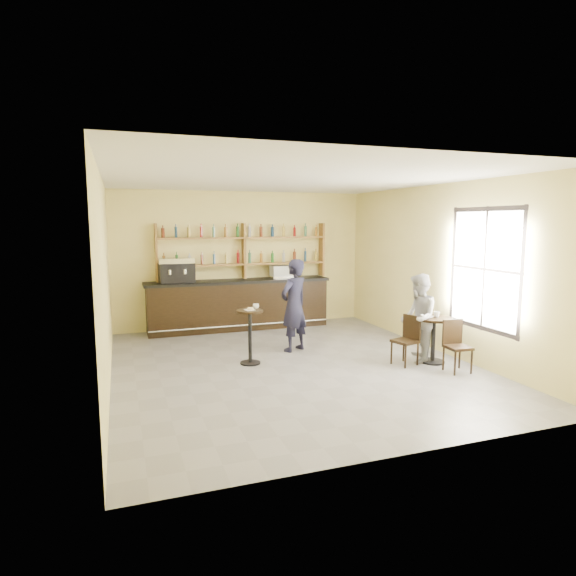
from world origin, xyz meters
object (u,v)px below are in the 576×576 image
object	(u,v)px
espresso_machine	(176,270)
cafe_table	(433,340)
pedestal_table	(250,337)
man_main	(294,305)
pastry_case	(281,272)
patron_second	(418,318)
chair_south	(458,347)
chair_west	(405,341)
bar_counter	(239,304)

from	to	relation	value
espresso_machine	cafe_table	distance (m)	5.64
pedestal_table	espresso_machine	bearing A→B (deg)	108.15
man_main	cafe_table	distance (m)	2.64
espresso_machine	pastry_case	bearing A→B (deg)	-4.39
espresso_machine	pedestal_table	xyz separation A→B (m)	(0.93, -2.83, -0.94)
espresso_machine	patron_second	size ratio (longest dim) A/B	0.48
cafe_table	pastry_case	bearing A→B (deg)	112.12
pastry_case	chair_south	xyz separation A→B (m)	(1.61, -4.43, -0.87)
pastry_case	man_main	distance (m)	2.35
espresso_machine	chair_west	xyz separation A→B (m)	(3.47, -3.78, -0.99)
man_main	espresso_machine	bearing A→B (deg)	-76.96
pedestal_table	man_main	xyz separation A→B (m)	(1.03, 0.57, 0.41)
pedestal_table	chair_south	xyz separation A→B (m)	(3.14, -1.61, -0.05)
bar_counter	cafe_table	size ratio (longest dim) A/B	5.23
espresso_machine	cafe_table	size ratio (longest dim) A/B	0.93
bar_counter	chair_south	size ratio (longest dim) A/B	4.94
pastry_case	cafe_table	distance (m)	4.24
pastry_case	pedestal_table	bearing A→B (deg)	-120.29
chair_west	chair_south	xyz separation A→B (m)	(0.60, -0.65, 0.00)
man_main	patron_second	distance (m)	2.32
pedestal_table	chair_west	distance (m)	2.71
man_main	chair_west	bearing A→B (deg)	106.72
man_main	pastry_case	bearing A→B (deg)	-130.34
espresso_machine	man_main	bearing A→B (deg)	-53.44
bar_counter	espresso_machine	world-z (taller)	espresso_machine
bar_counter	patron_second	distance (m)	4.38
espresso_machine	cafe_table	bearing A→B (deg)	-48.07
patron_second	chair_west	bearing A→B (deg)	-39.82
bar_counter	pastry_case	xyz separation A→B (m)	(1.04, 0.00, 0.73)
espresso_machine	pastry_case	world-z (taller)	espresso_machine
patron_second	pastry_case	bearing A→B (deg)	-128.83
patron_second	pedestal_table	bearing A→B (deg)	-75.25
pastry_case	chair_west	bearing A→B (deg)	-76.95
pedestal_table	chair_west	world-z (taller)	pedestal_table
bar_counter	cafe_table	bearing A→B (deg)	-55.83
man_main	chair_south	bearing A→B (deg)	106.16
pedestal_table	bar_counter	bearing A→B (deg)	80.25
pedestal_table	man_main	world-z (taller)	man_main
bar_counter	espresso_machine	bearing A→B (deg)	180.00
pastry_case	cafe_table	world-z (taller)	pastry_case
cafe_table	patron_second	bearing A→B (deg)	141.85
pedestal_table	patron_second	bearing A→B (deg)	-16.27
bar_counter	pastry_case	size ratio (longest dim) A/B	8.51
pedestal_table	cafe_table	xyz separation A→B (m)	(3.09, -1.01, -0.07)
pastry_case	patron_second	bearing A→B (deg)	-71.72
pedestal_table	man_main	size ratio (longest dim) A/B	0.54
cafe_table	chair_south	bearing A→B (deg)	-85.24
patron_second	chair_south	bearing A→B (deg)	49.93
man_main	chair_west	size ratio (longest dim) A/B	2.07
chair_south	cafe_table	bearing A→B (deg)	97.63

